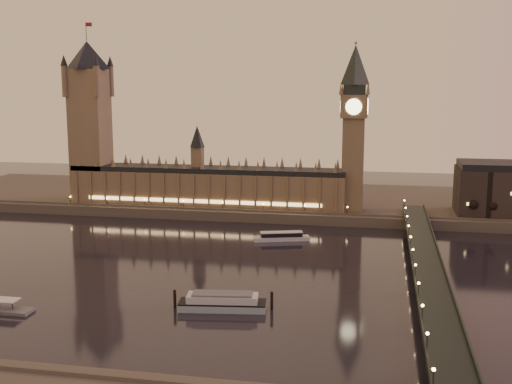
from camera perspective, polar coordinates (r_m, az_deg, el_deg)
ground at (r=299.14m, az=-3.14°, el=-6.88°), size 700.00×700.00×0.00m
far_embankment at (r=452.19m, az=5.72°, el=-0.83°), size 560.00×130.00×6.00m
palace_of_westminster at (r=418.84m, az=-4.41°, el=0.94°), size 180.00×26.62×52.00m
victoria_tower at (r=442.67m, az=-14.57°, el=6.87°), size 31.68×31.68×118.00m
big_ben at (r=399.65m, az=8.71°, el=6.53°), size 17.68×17.68×104.00m
westminster_bridge at (r=289.66m, az=14.83°, el=-6.61°), size 13.20×260.00×15.30m
bare_tree_0 at (r=396.74m, az=18.65°, el=-1.11°), size 5.51×5.51×11.21m
bare_tree_1 at (r=398.79m, az=20.59°, el=-1.17°), size 5.51×5.51×11.21m
cruise_boat_a at (r=351.59m, az=2.27°, el=-3.98°), size 30.99×15.27×4.86m
moored_barge at (r=247.41m, az=-3.00°, el=-9.74°), size 38.00×13.68×7.03m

